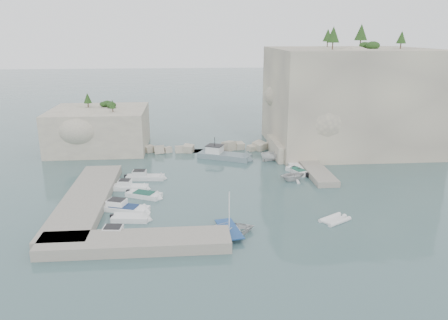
{
  "coord_description": "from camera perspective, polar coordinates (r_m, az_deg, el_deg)",
  "views": [
    {
      "loc": [
        -4.84,
        -50.39,
        19.7
      ],
      "look_at": [
        0.0,
        6.0,
        3.0
      ],
      "focal_mm": 35.0,
      "sensor_mm": 36.0,
      "label": 1
    }
  ],
  "objects": [
    {
      "name": "tender_east_d",
      "position": [
        69.97,
        6.51,
        -0.02
      ],
      "size": [
        5.01,
        3.22,
        1.81
      ],
      "primitive_type": "imported",
      "rotation": [
        0.0,
        0.0,
        1.91
      ],
      "color": "silver",
      "rests_on": "ground"
    },
    {
      "name": "rowboat_mast",
      "position": [
        43.83,
        0.69,
        -6.44
      ],
      "size": [
        0.1,
        0.1,
        4.2
      ],
      "primitive_type": "cylinder",
      "color": "white",
      "rests_on": "rowboat"
    },
    {
      "name": "outcrop_west",
      "position": [
        78.58,
        -15.96,
        3.91
      ],
      "size": [
        16.0,
        14.0,
        7.0
      ],
      "primitive_type": "cube",
      "color": "beige",
      "rests_on": "ground"
    },
    {
      "name": "tender_east_c",
      "position": [
        66.37,
        9.22,
        -1.05
      ],
      "size": [
        1.67,
        4.89,
        0.7
      ],
      "primitive_type": null,
      "rotation": [
        0.0,
        0.0,
        1.59
      ],
      "color": "white",
      "rests_on": "ground"
    },
    {
      "name": "ledge_east",
      "position": [
        66.0,
        11.46,
        -0.9
      ],
      "size": [
        3.0,
        16.0,
        0.8
      ],
      "primitive_type": "cube",
      "color": "#9E9689",
      "rests_on": "ground"
    },
    {
      "name": "ground",
      "position": [
        54.32,
        0.54,
        -4.83
      ],
      "size": [
        400.0,
        400.0,
        0.0
      ],
      "primitive_type": "plane",
      "color": "#405F61",
      "rests_on": "ground"
    },
    {
      "name": "work_boat",
      "position": [
        70.43,
        0.06,
        0.2
      ],
      "size": [
        9.58,
        6.4,
        2.2
      ],
      "primitive_type": null,
      "rotation": [
        0.0,
        0.0,
        -0.43
      ],
      "color": "slate",
      "rests_on": "ground"
    },
    {
      "name": "cliff_east",
      "position": [
        79.29,
        15.85,
        7.7
      ],
      "size": [
        26.0,
        22.0,
        17.0
      ],
      "primitive_type": "cube",
      "color": "beige",
      "rests_on": "ground"
    },
    {
      "name": "quay_south",
      "position": [
        42.76,
        -11.5,
        -10.52
      ],
      "size": [
        18.0,
        4.0,
        1.1
      ],
      "primitive_type": "cube",
      "color": "#9E9689",
      "rests_on": "ground"
    },
    {
      "name": "motorboat_a",
      "position": [
        61.59,
        -10.23,
        -2.49
      ],
      "size": [
        5.87,
        2.16,
        1.4
      ],
      "primitive_type": null,
      "rotation": [
        0.0,
        0.0,
        -0.08
      ],
      "color": "silver",
      "rests_on": "ground"
    },
    {
      "name": "motorboat_d",
      "position": [
        51.58,
        -12.91,
        -6.46
      ],
      "size": [
        6.56,
        3.85,
        1.4
      ],
      "primitive_type": null,
      "rotation": [
        0.0,
        0.0,
        -0.34
      ],
      "color": "white",
      "rests_on": "ground"
    },
    {
      "name": "vegetation",
      "position": [
        78.17,
        12.37,
        14.78
      ],
      "size": [
        53.48,
        13.88,
        13.4
      ],
      "color": "#1E4219",
      "rests_on": "ground"
    },
    {
      "name": "tender_east_b",
      "position": [
        64.14,
        9.6,
        -1.69
      ],
      "size": [
        3.12,
        4.59,
        0.7
      ],
      "primitive_type": null,
      "rotation": [
        0.0,
        0.0,
        1.99
      ],
      "color": "white",
      "rests_on": "ground"
    },
    {
      "name": "inflatable_dinghy",
      "position": [
        49.11,
        14.25,
        -7.75
      ],
      "size": [
        3.94,
        3.33,
        0.44
      ],
      "primitive_type": null,
      "rotation": [
        0.0,
        0.0,
        0.55
      ],
      "color": "silver",
      "rests_on": "ground"
    },
    {
      "name": "quay_west",
      "position": [
        54.35,
        -17.56,
        -5.0
      ],
      "size": [
        5.0,
        24.0,
        1.1
      ],
      "primitive_type": "cube",
      "color": "#9E9689",
      "rests_on": "ground"
    },
    {
      "name": "motorboat_e",
      "position": [
        48.91,
        -12.08,
        -7.7
      ],
      "size": [
        4.56,
        2.37,
        0.7
      ],
      "primitive_type": null,
      "rotation": [
        0.0,
        0.0,
        -0.14
      ],
      "color": "white",
      "rests_on": "ground"
    },
    {
      "name": "rowboat",
      "position": [
        44.93,
        0.68,
        -9.57
      ],
      "size": [
        6.05,
        4.8,
        1.13
      ],
      "primitive_type": "imported",
      "rotation": [
        0.0,
        0.0,
        1.75
      ],
      "color": "silver",
      "rests_on": "ground"
    },
    {
      "name": "tender_east_a",
      "position": [
        60.86,
        8.92,
        -2.65
      ],
      "size": [
        4.33,
        3.95,
        1.94
      ],
      "primitive_type": "imported",
      "rotation": [
        0.0,
        0.0,
        1.81
      ],
      "color": "silver",
      "rests_on": "ground"
    },
    {
      "name": "breakwater",
      "position": [
        74.94,
        -1.81,
        1.74
      ],
      "size": [
        28.0,
        3.0,
        1.4
      ],
      "primitive_type": "cube",
      "color": "beige",
      "rests_on": "ground"
    },
    {
      "name": "cliff_terrace",
      "position": [
        73.05,
        9.4,
        1.58
      ],
      "size": [
        8.0,
        10.0,
        2.5
      ],
      "primitive_type": "cube",
      "color": "beige",
      "rests_on": "ground"
    },
    {
      "name": "motorboat_b",
      "position": [
        58.09,
        -12.13,
        -3.77
      ],
      "size": [
        5.15,
        2.29,
        1.4
      ],
      "primitive_type": null,
      "rotation": [
        0.0,
        0.0,
        -0.14
      ],
      "color": "white",
      "rests_on": "ground"
    },
    {
      "name": "motorboat_f",
      "position": [
        45.09,
        -13.22,
        -9.94
      ],
      "size": [
        5.95,
        2.33,
        1.4
      ],
      "primitive_type": null,
      "rotation": [
        0.0,
        0.0,
        -0.11
      ],
      "color": "silver",
      "rests_on": "ground"
    },
    {
      "name": "motorboat_c",
      "position": [
        55.18,
        -10.39,
        -4.76
      ],
      "size": [
        5.09,
        3.62,
        0.7
      ],
      "primitive_type": null,
      "rotation": [
        0.0,
        0.0,
        -0.44
      ],
      "color": "white",
      "rests_on": "ground"
    }
  ]
}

